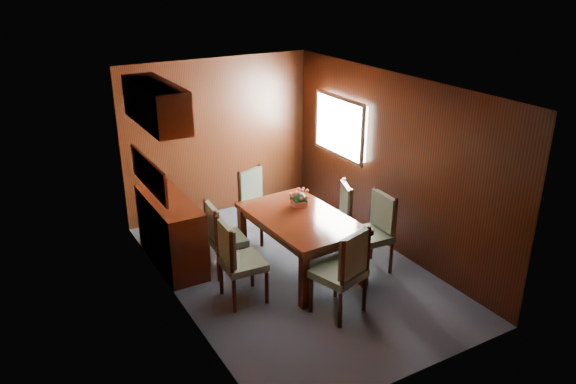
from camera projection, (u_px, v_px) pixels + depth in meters
ground at (293, 271)px, 7.20m from camera, size 4.50×4.50×0.00m
room_shell at (272, 144)px, 6.80m from camera, size 3.06×4.52×2.41m
sideboard at (171, 231)px, 7.25m from camera, size 0.48×1.40×0.90m
dining_table at (300, 224)px, 7.00m from camera, size 1.07×1.65×0.75m
chair_left_near at (236, 257)px, 6.37m from camera, size 0.49×0.51×1.02m
chair_left_far at (221, 234)px, 6.99m from camera, size 0.47×0.48×0.96m
chair_right_near at (375, 228)px, 7.06m from camera, size 0.49×0.51×1.03m
chair_right_far at (338, 213)px, 7.58m from camera, size 0.56×0.58×0.95m
chair_head at (345, 268)px, 6.10m from camera, size 0.62×0.60×1.06m
chair_foot at (257, 200)px, 7.93m from camera, size 0.61×0.60×1.01m
flower_centerpiece at (299, 197)px, 7.23m from camera, size 0.24×0.24×0.24m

